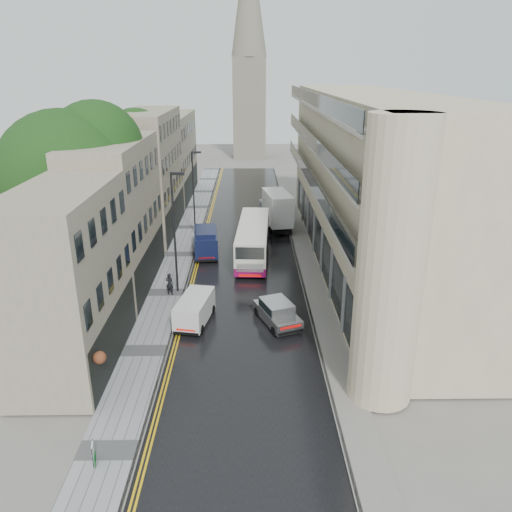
{
  "coord_description": "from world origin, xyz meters",
  "views": [
    {
      "loc": [
        0.4,
        -15.01,
        15.78
      ],
      "look_at": [
        0.86,
        18.0,
        3.44
      ],
      "focal_mm": 35.0,
      "sensor_mm": 36.0,
      "label": 1
    }
  ],
  "objects_px": {
    "tree_near": "(69,201)",
    "white_van": "(176,319)",
    "navy_van": "(195,247)",
    "tree_far": "(119,175)",
    "cream_bus": "(237,252)",
    "lamp_post_near": "(175,234)",
    "lamp_post_far": "(194,195)",
    "estate_sign": "(93,454)",
    "pedestrian": "(170,284)",
    "white_lorry": "(270,214)",
    "silver_hatchback": "(275,324)"
  },
  "relations": [
    {
      "from": "navy_van",
      "to": "tree_near",
      "type": "bearing_deg",
      "value": -149.84
    },
    {
      "from": "tree_near",
      "to": "navy_van",
      "type": "height_order",
      "value": "tree_near"
    },
    {
      "from": "tree_far",
      "to": "lamp_post_far",
      "type": "xyz_separation_m",
      "value": [
        7.13,
        0.1,
        -1.95
      ]
    },
    {
      "from": "cream_bus",
      "to": "white_lorry",
      "type": "relative_size",
      "value": 1.49
    },
    {
      "from": "lamp_post_near",
      "to": "lamp_post_far",
      "type": "relative_size",
      "value": 1.08
    },
    {
      "from": "pedestrian",
      "to": "estate_sign",
      "type": "xyz_separation_m",
      "value": [
        -0.72,
        -17.02,
        -0.36
      ]
    },
    {
      "from": "tree_near",
      "to": "tree_far",
      "type": "relative_size",
      "value": 1.11
    },
    {
      "from": "tree_near",
      "to": "white_lorry",
      "type": "xyz_separation_m",
      "value": [
        14.97,
        14.0,
        -4.95
      ]
    },
    {
      "from": "pedestrian",
      "to": "lamp_post_far",
      "type": "relative_size",
      "value": 0.2
    },
    {
      "from": "cream_bus",
      "to": "pedestrian",
      "type": "xyz_separation_m",
      "value": [
        -4.9,
        -5.2,
        -0.59
      ]
    },
    {
      "from": "lamp_post_far",
      "to": "tree_near",
      "type": "bearing_deg",
      "value": -127.7
    },
    {
      "from": "tree_far",
      "to": "navy_van",
      "type": "height_order",
      "value": "tree_far"
    },
    {
      "from": "navy_van",
      "to": "white_van",
      "type": "bearing_deg",
      "value": -95.61
    },
    {
      "from": "pedestrian",
      "to": "white_van",
      "type": "bearing_deg",
      "value": 119.04
    },
    {
      "from": "white_lorry",
      "to": "lamp_post_near",
      "type": "distance_m",
      "value": 16.59
    },
    {
      "from": "white_van",
      "to": "tree_near",
      "type": "bearing_deg",
      "value": 151.36
    },
    {
      "from": "tree_near",
      "to": "tree_far",
      "type": "height_order",
      "value": "tree_near"
    },
    {
      "from": "silver_hatchback",
      "to": "navy_van",
      "type": "xyz_separation_m",
      "value": [
        -6.26,
        13.13,
        0.5
      ]
    },
    {
      "from": "tree_near",
      "to": "silver_hatchback",
      "type": "bearing_deg",
      "value": -26.54
    },
    {
      "from": "cream_bus",
      "to": "white_lorry",
      "type": "distance_m",
      "value": 10.44
    },
    {
      "from": "cream_bus",
      "to": "white_van",
      "type": "distance_m",
      "value": 11.35
    },
    {
      "from": "pedestrian",
      "to": "lamp_post_near",
      "type": "bearing_deg",
      "value": -112.01
    },
    {
      "from": "tree_near",
      "to": "lamp_post_far",
      "type": "xyz_separation_m",
      "value": [
        7.43,
        13.1,
        -2.66
      ]
    },
    {
      "from": "white_lorry",
      "to": "white_van",
      "type": "bearing_deg",
      "value": -117.52
    },
    {
      "from": "cream_bus",
      "to": "estate_sign",
      "type": "height_order",
      "value": "cream_bus"
    },
    {
      "from": "white_van",
      "to": "navy_van",
      "type": "bearing_deg",
      "value": 100.52
    },
    {
      "from": "tree_far",
      "to": "pedestrian",
      "type": "height_order",
      "value": "tree_far"
    },
    {
      "from": "cream_bus",
      "to": "white_lorry",
      "type": "xyz_separation_m",
      "value": [
        3.08,
        9.96,
        0.45
      ]
    },
    {
      "from": "tree_far",
      "to": "white_lorry",
      "type": "relative_size",
      "value": 1.66
    },
    {
      "from": "white_van",
      "to": "estate_sign",
      "type": "bearing_deg",
      "value": -89.01
    },
    {
      "from": "tree_near",
      "to": "lamp_post_near",
      "type": "xyz_separation_m",
      "value": [
        7.47,
        -0.57,
        -2.33
      ]
    },
    {
      "from": "tree_near",
      "to": "white_van",
      "type": "distance_m",
      "value": 12.16
    },
    {
      "from": "tree_far",
      "to": "navy_van",
      "type": "relative_size",
      "value": 2.48
    },
    {
      "from": "silver_hatchback",
      "to": "white_van",
      "type": "distance_m",
      "value": 6.28
    },
    {
      "from": "tree_far",
      "to": "white_lorry",
      "type": "distance_m",
      "value": 15.3
    },
    {
      "from": "cream_bus",
      "to": "silver_hatchback",
      "type": "distance_m",
      "value": 11.57
    },
    {
      "from": "pedestrian",
      "to": "estate_sign",
      "type": "height_order",
      "value": "pedestrian"
    },
    {
      "from": "white_van",
      "to": "lamp_post_far",
      "type": "bearing_deg",
      "value": 102.74
    },
    {
      "from": "tree_near",
      "to": "tree_far",
      "type": "xyz_separation_m",
      "value": [
        0.3,
        13.0,
        -0.72
      ]
    },
    {
      "from": "tree_far",
      "to": "silver_hatchback",
      "type": "bearing_deg",
      "value": -55.01
    },
    {
      "from": "cream_bus",
      "to": "lamp_post_near",
      "type": "xyz_separation_m",
      "value": [
        -4.42,
        -4.61,
        3.07
      ]
    },
    {
      "from": "white_lorry",
      "to": "pedestrian",
      "type": "height_order",
      "value": "white_lorry"
    },
    {
      "from": "pedestrian",
      "to": "lamp_post_near",
      "type": "distance_m",
      "value": 3.73
    },
    {
      "from": "navy_van",
      "to": "estate_sign",
      "type": "xyz_separation_m",
      "value": [
        -1.93,
        -24.09,
        -0.7
      ]
    },
    {
      "from": "tree_far",
      "to": "white_lorry",
      "type": "height_order",
      "value": "tree_far"
    },
    {
      "from": "tree_far",
      "to": "lamp_post_far",
      "type": "relative_size",
      "value": 1.5
    },
    {
      "from": "lamp_post_near",
      "to": "white_van",
      "type": "bearing_deg",
      "value": -73.12
    },
    {
      "from": "pedestrian",
      "to": "cream_bus",
      "type": "bearing_deg",
      "value": -116.59
    },
    {
      "from": "estate_sign",
      "to": "white_van",
      "type": "bearing_deg",
      "value": 68.37
    },
    {
      "from": "tree_near",
      "to": "navy_van",
      "type": "relative_size",
      "value": 2.77
    }
  ]
}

